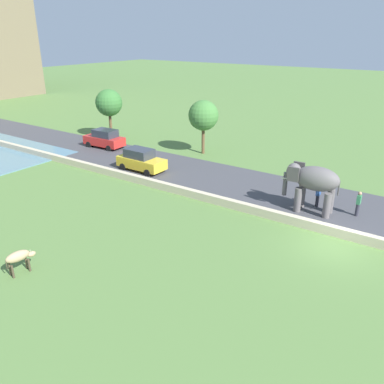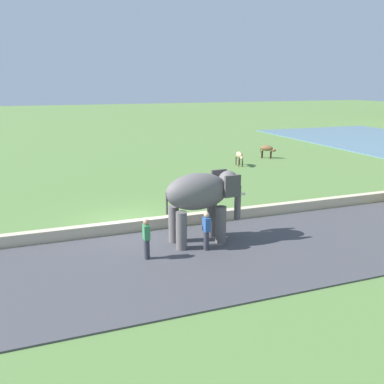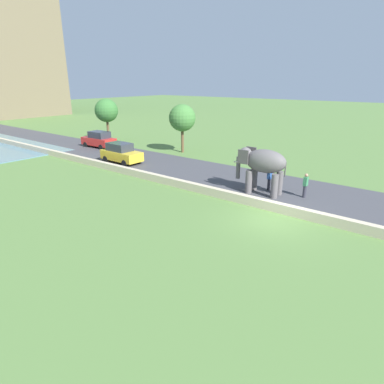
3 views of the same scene
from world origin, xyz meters
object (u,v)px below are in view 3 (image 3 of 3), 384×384
Objects in this scene: person_beside_elephant at (269,178)px; car_yellow at (121,153)px; car_red at (99,140)px; person_trailing at (305,185)px; elephant at (262,164)px.

person_beside_elephant is 0.41× the size of car_yellow.
car_red is (3.15, 7.40, 0.00)m from car_yellow.
person_trailing is 0.41× the size of car_yellow.
car_red reaches higher than person_beside_elephant.
elephant is 1.49m from person_beside_elephant.
person_trailing is (0.94, -2.60, -1.16)m from elephant.
person_beside_elephant is 14.01m from car_yellow.
elephant reaches higher than car_yellow.
elephant is 3.00m from person_trailing.
person_trailing is at bearing -70.12° from elephant.
person_beside_elephant is 0.40× the size of car_red.
person_trailing is at bearing -86.77° from car_yellow.
car_yellow is at bearing -113.07° from car_red.
elephant is at bearing -98.50° from car_red.
elephant reaches higher than person_beside_elephant.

